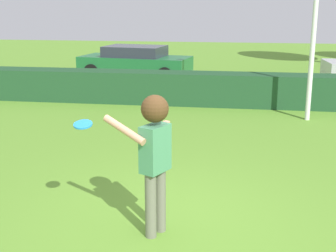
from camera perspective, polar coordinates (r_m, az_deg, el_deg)
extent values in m
plane|color=#60952F|center=(6.37, 0.18, -11.57)|extent=(60.00, 60.00, 0.00)
cylinder|color=slate|center=(5.82, -2.13, -9.68)|extent=(0.14, 0.14, 0.84)
cylinder|color=slate|center=(5.96, -0.95, -9.04)|extent=(0.14, 0.14, 0.84)
cube|color=#488D62|center=(5.64, -1.58, -2.75)|extent=(0.37, 0.44, 0.58)
cylinder|color=tan|center=(5.56, -5.35, -0.48)|extent=(0.59, 0.35, 0.30)
cylinder|color=tan|center=(5.82, -0.19, -2.37)|extent=(0.09, 0.09, 0.62)
sphere|color=tan|center=(5.52, -1.61, 1.81)|extent=(0.22, 0.22, 0.22)
sphere|color=#4E331A|center=(5.51, -1.62, 2.11)|extent=(0.33, 0.33, 0.33)
cylinder|color=#268CE5|center=(5.79, -10.35, 0.19)|extent=(0.23, 0.23, 0.07)
cube|color=#1E4726|center=(13.45, 5.11, 4.54)|extent=(26.62, 0.90, 0.91)
cube|color=#1E6633|center=(18.24, -4.02, 7.62)|extent=(4.41, 2.31, 0.55)
cube|color=#2D333D|center=(18.19, -4.05, 9.10)|extent=(2.41, 1.87, 0.40)
cylinder|color=black|center=(18.60, 1.21, 6.94)|extent=(0.61, 0.19, 0.60)
cylinder|color=black|center=(16.99, -0.41, 6.20)|extent=(0.61, 0.19, 0.60)
cylinder|color=black|center=(19.62, -7.12, 7.23)|extent=(0.61, 0.19, 0.60)
cylinder|color=black|center=(18.10, -9.36, 6.53)|extent=(0.61, 0.19, 0.60)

